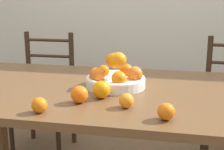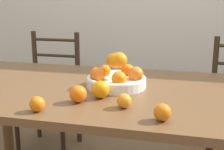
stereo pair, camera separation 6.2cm
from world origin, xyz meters
name	(u,v)px [view 2 (the right image)]	position (x,y,z in m)	size (l,w,h in m)	color
dining_table	(102,106)	(0.00, 0.00, 0.68)	(1.80, 0.94, 0.78)	brown
fruit_bowl	(117,77)	(0.07, 0.03, 0.83)	(0.30, 0.30, 0.18)	white
orange_loose_0	(78,94)	(-0.04, -0.24, 0.82)	(0.08, 0.08, 0.08)	orange
orange_loose_1	(162,112)	(0.33, -0.36, 0.81)	(0.07, 0.07, 0.07)	orange
orange_loose_2	(124,101)	(0.17, -0.26, 0.81)	(0.06, 0.06, 0.06)	orange
orange_loose_3	(101,89)	(0.04, -0.16, 0.82)	(0.08, 0.08, 0.08)	orange
orange_loose_4	(37,104)	(-0.16, -0.38, 0.81)	(0.06, 0.06, 0.06)	orange
chair_left	(50,92)	(-0.65, 0.77, 0.48)	(0.42, 0.40, 0.95)	#382619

